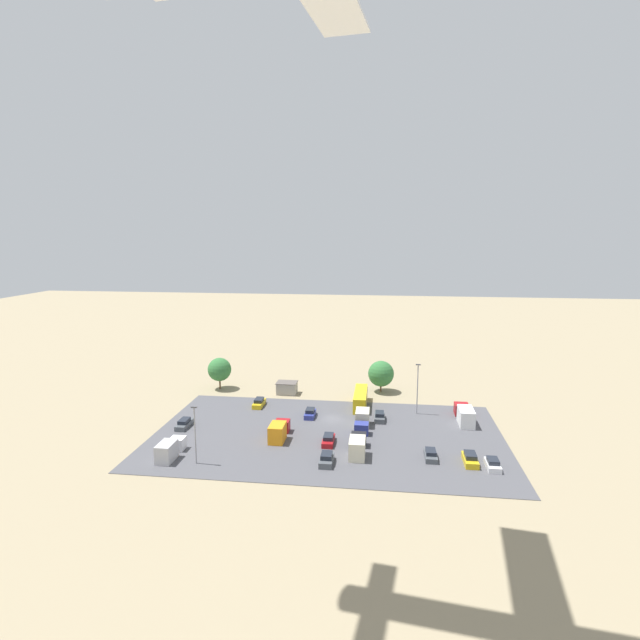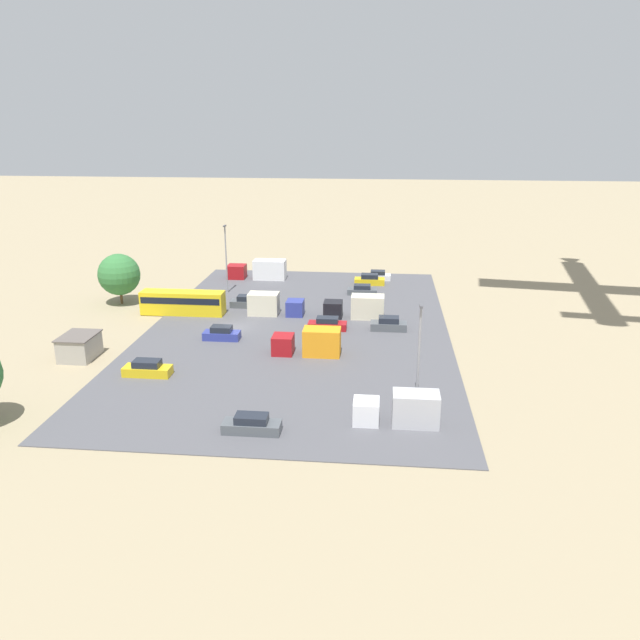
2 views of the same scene
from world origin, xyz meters
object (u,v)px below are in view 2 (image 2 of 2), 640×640
(parked_car_0, at_px, (389,324))
(parked_car_1, at_px, (247,302))
(parked_truck_1, at_px, (402,410))
(parked_truck_2, at_px, (311,343))
(parked_truck_3, at_px, (273,305))
(parked_car_5, at_px, (362,290))
(parked_truck_4, at_px, (260,270))
(bus, at_px, (183,302))
(parked_truck_0, at_px, (358,308))
(parked_car_6, at_px, (252,425))
(shed_building, at_px, (79,347))
(parked_car_3, at_px, (327,324))
(parked_car_7, at_px, (222,334))
(parked_car_2, at_px, (378,276))
(parked_car_4, at_px, (147,369))
(parked_car_8, at_px, (370,280))

(parked_car_0, xyz_separation_m, parked_car_1, (-7.78, -19.06, -0.02))
(parked_truck_1, relative_size, parked_truck_2, 0.97)
(parked_truck_1, relative_size, parked_truck_3, 0.99)
(parked_car_5, distance_m, parked_truck_4, 18.14)
(bus, height_order, parked_truck_0, bus)
(parked_car_5, xyz_separation_m, parked_car_6, (42.80, -7.46, 0.04))
(parked_truck_3, bearing_deg, shed_building, -46.05)
(parked_car_3, distance_m, parked_truck_1, 25.26)
(parked_car_1, bearing_deg, parked_car_7, 179.41)
(shed_building, height_order, parked_car_0, shed_building)
(parked_car_2, height_order, parked_car_5, parked_car_2)
(parked_truck_1, bearing_deg, parked_car_4, 72.30)
(bus, distance_m, parked_car_7, 11.88)
(parked_truck_0, xyz_separation_m, parked_truck_2, (13.59, -4.49, -0.00))
(parked_car_6, height_order, parked_car_8, parked_car_8)
(parked_truck_1, bearing_deg, shed_building, 70.54)
(parked_car_0, relative_size, parked_truck_2, 0.59)
(parked_car_2, distance_m, parked_car_8, 3.29)
(parked_car_1, xyz_separation_m, parked_car_3, (8.31, 11.69, -0.03))
(parked_car_5, xyz_separation_m, parked_car_7, (21.10, -15.45, 0.08))
(parked_car_4, xyz_separation_m, parked_truck_1, (7.92, 24.82, 0.63))
(parked_car_0, xyz_separation_m, parked_car_2, (-24.61, -1.59, -0.07))
(parked_car_4, relative_size, parked_car_8, 1.02)
(parked_car_6, distance_m, parked_car_8, 49.31)
(bus, xyz_separation_m, parked_car_1, (-3.91, 7.58, -0.96))
(parked_car_3, xyz_separation_m, parked_truck_2, (8.59, -1.04, 0.72))
(parked_car_1, xyz_separation_m, parked_car_6, (34.82, 7.86, -0.03))
(parked_car_1, bearing_deg, parked_truck_0, -102.35)
(parked_car_7, bearing_deg, parked_car_0, 105.53)
(parked_car_8, height_order, parked_truck_1, parked_truck_1)
(parked_truck_0, relative_size, parked_truck_1, 1.08)
(parked_car_8, relative_size, parked_truck_2, 0.63)
(bus, xyz_separation_m, parked_car_8, (-17.68, 23.83, -0.94))
(parked_car_7, xyz_separation_m, parked_car_8, (-26.89, 16.39, 0.01))
(parked_car_1, xyz_separation_m, parked_truck_4, (-15.60, -1.12, 0.74))
(parked_truck_1, bearing_deg, parked_car_5, 6.63)
(parked_car_0, relative_size, parked_car_8, 0.94)
(parked_car_3, height_order, parked_truck_2, parked_truck_2)
(parked_car_1, relative_size, parked_truck_1, 0.61)
(parked_car_0, relative_size, parked_car_5, 1.01)
(bus, height_order, parked_truck_3, bus)
(bus, xyz_separation_m, parked_car_0, (3.87, 26.64, -0.94))
(parked_car_4, xyz_separation_m, parked_car_6, (10.58, 12.70, -0.03))
(parked_car_8, xyz_separation_m, parked_truck_4, (-1.83, -17.37, 0.72))
(parked_truck_2, distance_m, parked_truck_3, 15.32)
(parked_car_6, bearing_deg, parked_car_0, -22.50)
(parked_truck_3, bearing_deg, parked_car_0, 72.53)
(parked_truck_3, bearing_deg, parked_car_8, 144.12)
(bus, relative_size, parked_car_8, 2.35)
(shed_building, distance_m, parked_car_1, 24.47)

